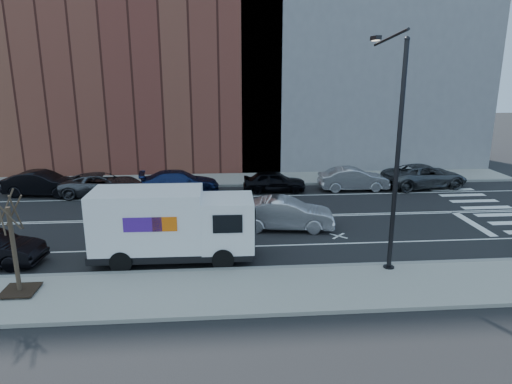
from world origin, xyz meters
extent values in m
plane|color=black|center=(0.00, 0.00, 0.00)|extent=(120.00, 120.00, 0.00)
cube|color=gray|center=(0.00, -8.80, 0.07)|extent=(44.00, 3.60, 0.15)
cube|color=gray|center=(0.00, 8.80, 0.07)|extent=(44.00, 3.60, 0.15)
cube|color=gray|center=(0.00, -7.00, 0.08)|extent=(44.00, 0.25, 0.17)
cube|color=gray|center=(0.00, 7.00, 0.08)|extent=(44.00, 0.25, 0.17)
cube|color=brown|center=(-8.00, 15.60, 11.00)|extent=(26.00, 10.00, 22.00)
cube|color=slate|center=(12.00, 15.60, 13.00)|extent=(20.00, 10.00, 26.00)
cylinder|color=black|center=(7.00, -7.40, 4.50)|extent=(0.18, 0.18, 9.00)
cylinder|color=black|center=(7.00, -7.40, 0.10)|extent=(0.44, 0.44, 0.20)
sphere|color=black|center=(7.00, -7.40, 8.95)|extent=(0.20, 0.20, 0.20)
cylinder|color=black|center=(7.00, -5.70, 9.10)|extent=(0.11, 3.49, 0.48)
cube|color=black|center=(7.00, -4.00, 9.20)|extent=(0.25, 0.80, 0.18)
cube|color=#FFF2CC|center=(7.00, -4.00, 9.10)|extent=(0.18, 0.55, 0.03)
cube|color=black|center=(-7.00, -8.40, 0.23)|extent=(1.20, 1.20, 0.04)
cylinder|color=#382B1E|center=(-7.00, -8.40, 1.75)|extent=(0.16, 0.16, 3.20)
cylinder|color=#382B1E|center=(-6.75, -8.40, 3.15)|extent=(0.06, 0.80, 1.44)
cylinder|color=#382B1E|center=(-6.92, -8.16, 3.15)|extent=(0.81, 0.31, 1.19)
cylinder|color=#382B1E|center=(-7.20, -8.25, 3.15)|extent=(0.58, 0.76, 1.50)
cylinder|color=#382B1E|center=(-7.20, -8.55, 3.15)|extent=(0.47, 0.61, 1.37)
cylinder|color=#382B1E|center=(-6.92, -8.64, 3.15)|extent=(0.72, 0.29, 1.13)
cube|color=black|center=(-1.82, -5.60, 0.48)|extent=(6.69, 2.36, 0.32)
cube|color=white|center=(0.54, -5.64, 1.66)|extent=(2.18, 2.34, 2.15)
cube|color=black|center=(1.64, -5.66, 1.98)|extent=(0.10, 1.99, 1.02)
cube|color=black|center=(0.52, -6.81, 1.98)|extent=(1.18, 0.06, 0.75)
cube|color=black|center=(0.56, -4.47, 1.98)|extent=(1.18, 0.06, 0.75)
cube|color=black|center=(1.59, -5.66, 0.59)|extent=(0.20, 2.15, 0.38)
cube|color=white|center=(-2.78, -5.58, 1.88)|extent=(4.54, 2.43, 2.47)
cube|color=#47198C|center=(-2.80, -6.79, 2.04)|extent=(1.50, 0.05, 0.59)
cube|color=orange|center=(-1.94, -6.80, 2.04)|extent=(0.97, 0.04, 0.59)
cube|color=#47198C|center=(-2.76, -4.38, 2.04)|extent=(1.50, 0.05, 0.59)
cube|color=orange|center=(-1.90, -4.40, 2.04)|extent=(0.97, 0.04, 0.59)
cylinder|color=black|center=(0.31, -6.71, 0.45)|extent=(0.91, 0.32, 0.90)
cylinder|color=black|center=(0.35, -4.56, 0.45)|extent=(0.91, 0.32, 0.90)
cylinder|color=black|center=(-3.76, -6.64, 0.45)|extent=(0.91, 0.32, 0.90)
cylinder|color=black|center=(-3.73, -4.50, 0.45)|extent=(0.91, 0.32, 0.90)
imported|color=black|center=(-11.20, 5.67, 0.80)|extent=(5.01, 2.34, 1.59)
imported|color=#494B50|center=(-7.38, 5.44, 0.73)|extent=(5.37, 2.72, 1.45)
imported|color=#16214D|center=(-2.40, 5.61, 0.75)|extent=(5.34, 2.62, 1.49)
imported|color=black|center=(3.88, 5.43, 0.71)|extent=(4.25, 1.90, 1.42)
imported|color=#99999D|center=(9.26, 5.38, 0.77)|extent=(4.66, 1.64, 1.53)
imported|color=#44474B|center=(14.40, 5.76, 0.80)|extent=(6.02, 3.34, 1.59)
imported|color=#B7B6BB|center=(3.56, -2.02, 0.80)|extent=(5.04, 2.31, 1.60)
camera|label=1|loc=(0.26, -23.95, 7.88)|focal=32.00mm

